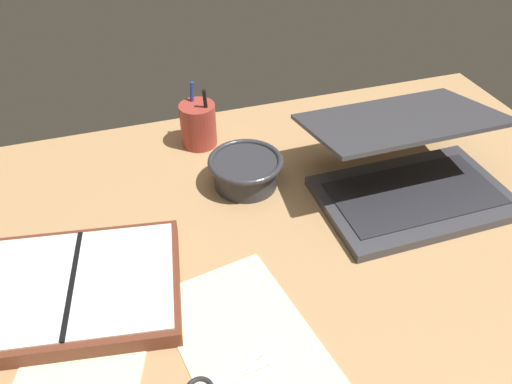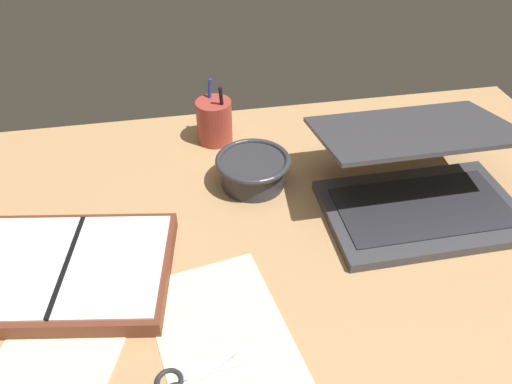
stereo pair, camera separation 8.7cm
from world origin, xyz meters
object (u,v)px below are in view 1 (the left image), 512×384
Objects in this scene: bowl at (246,170)px; laptop at (409,170)px; planner at (75,288)px; pen_cup at (198,124)px.

laptop is at bearing -21.94° from bowl.
bowl is 0.41× the size of planner.
pen_cup reaches higher than bowl.
laptop reaches higher than bowl.
laptop is 44.91cm from pen_cup.
pen_cup reaches higher than planner.
bowl reaches higher than planner.
laptop is 31.31cm from bowl.
planner is at bearing -127.94° from pen_cup.
pen_cup is (-5.53, 17.04, 1.46)cm from bowl.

